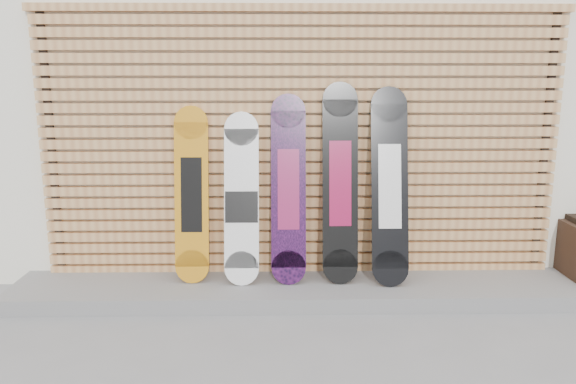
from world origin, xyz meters
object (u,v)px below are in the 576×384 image
snowboard_3 (340,183)px  snowboard_0 (192,195)px  snowboard_2 (288,189)px  snowboard_4 (390,186)px  snowboard_1 (242,200)px

snowboard_3 → snowboard_0: bearing=178.9°
snowboard_2 → snowboard_3: snowboard_3 is taller
snowboard_0 → snowboard_2: snowboard_2 is taller
snowboard_3 → snowboard_4: (0.39, -0.03, -0.02)m
snowboard_0 → snowboard_4: (1.57, -0.06, 0.07)m
snowboard_2 → snowboard_3: (0.41, 0.00, 0.05)m
snowboard_2 → snowboard_4: 0.80m
snowboard_2 → snowboard_3: bearing=0.2°
snowboard_1 → snowboard_2: snowboard_2 is taller
snowboard_3 → snowboard_1: bearing=-179.3°
snowboard_0 → snowboard_1: 0.40m
snowboard_4 → snowboard_1: bearing=178.8°
snowboard_2 → snowboard_3: 0.41m
snowboard_1 → snowboard_3: bearing=0.7°
snowboard_3 → snowboard_4: size_ratio=1.02×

